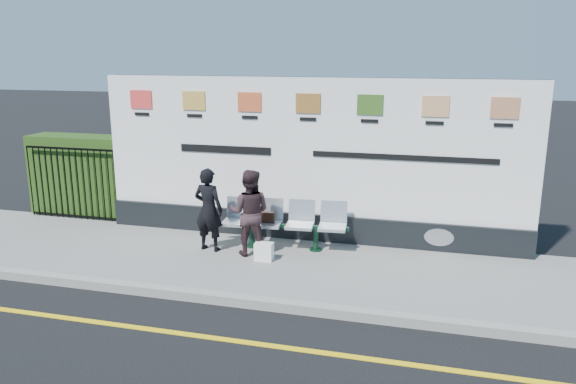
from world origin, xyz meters
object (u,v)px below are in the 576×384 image
object	(u,v)px
billboard	(308,171)
woman_right	(250,213)
woman_left	(209,210)
bench	(284,236)

from	to	relation	value
billboard	woman_right	distance (m)	1.46
billboard	woman_right	xyz separation A→B (m)	(-0.78, -1.11, -0.55)
billboard	woman_left	xyz separation A→B (m)	(-1.55, -1.08, -0.56)
woman_right	billboard	bearing A→B (deg)	-131.64
billboard	woman_right	size ratio (longest dim) A/B	5.30
woman_left	bench	bearing A→B (deg)	-154.39
billboard	bench	bearing A→B (deg)	-113.46
billboard	bench	world-z (taller)	billboard
billboard	woman_right	world-z (taller)	billboard
billboard	woman_left	size ratio (longest dim) A/B	5.37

